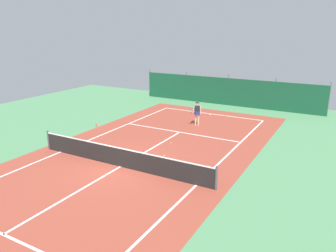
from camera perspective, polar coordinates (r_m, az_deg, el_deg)
The scene contains 9 objects.
ground_plane at distance 16.54m, azimuth -8.23°, elevation -7.00°, with size 36.00×36.00×0.00m, color #4C8456.
court_surface at distance 16.54m, azimuth -8.23°, elevation -6.99°, with size 11.02×26.60×0.01m.
tennis_net at distance 16.34m, azimuth -8.31°, elevation -5.36°, with size 10.12×0.10×1.10m.
back_fence at distance 30.10m, azimuth 10.53°, elevation 5.02°, with size 16.30×0.98×2.70m.
tennis_player at distance 23.02m, azimuth 5.06°, elevation 2.44°, with size 0.62×0.81×1.64m.
tennis_ball_near_player at distance 19.53m, azimuth 0.53°, elevation -2.96°, with size 0.07×0.07×0.07m, color #CCDB33.
tennis_ball_midcourt at distance 17.68m, azimuth -0.65°, elevation -5.11°, with size 0.07×0.07×0.07m, color #CCDB33.
parked_car at distance 31.29m, azimuth 14.38°, elevation 5.54°, with size 2.19×4.29×1.68m.
water_bottle at distance 23.30m, azimuth -12.35°, elevation 0.14°, with size 0.08×0.08×0.24m, color #D84C38.
Camera 1 is at (9.36, -11.94, 6.58)m, focal length 35.12 mm.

